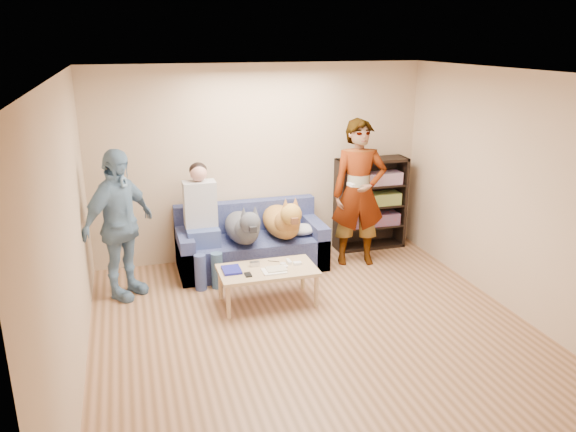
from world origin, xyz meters
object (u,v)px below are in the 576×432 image
object	(u,v)px
person_standing_left	(119,225)
dog_gray	(243,227)
camera_silver	(255,264)
coffee_table	(268,272)
sofa	(251,246)
person_seated	(202,218)
notebook_blue	(232,270)
person_standing_right	(359,193)
dog_tan	(283,221)
bookshelf	(370,201)

from	to	relation	value
person_standing_left	dog_gray	bearing A→B (deg)	-36.66
camera_silver	coffee_table	distance (m)	0.18
person_standing_left	coffee_table	bearing A→B (deg)	-67.52
person_standing_left	dog_gray	world-z (taller)	person_standing_left
sofa	person_seated	distance (m)	0.82
person_standing_left	notebook_blue	world-z (taller)	person_standing_left
dog_gray	person_standing_left	bearing A→B (deg)	-171.94
camera_silver	person_standing_right	bearing A→B (deg)	24.57
camera_silver	person_seated	distance (m)	1.03
person_seated	coffee_table	size ratio (longest dim) A/B	1.34
person_standing_right	coffee_table	distance (m)	1.78
notebook_blue	dog_gray	distance (m)	0.90
dog_gray	dog_tan	bearing A→B (deg)	6.88
person_seated	coffee_table	xyz separation A→B (m)	(0.59, -0.98, -0.40)
person_standing_right	person_seated	distance (m)	2.05
dog_tan	coffee_table	world-z (taller)	dog_tan
bookshelf	person_standing_left	bearing A→B (deg)	-168.67
dog_gray	coffee_table	distance (m)	0.91
sofa	bookshelf	world-z (taller)	bookshelf
notebook_blue	bookshelf	size ratio (longest dim) A/B	0.20
notebook_blue	dog_tan	xyz separation A→B (m)	(0.85, 0.88, 0.22)
coffee_table	notebook_blue	bearing A→B (deg)	172.87
notebook_blue	coffee_table	size ratio (longest dim) A/B	0.24
dog_gray	bookshelf	distance (m)	2.00
person_seated	dog_gray	world-z (taller)	person_seated
person_standing_right	dog_gray	distance (m)	1.57
dog_gray	camera_silver	bearing A→B (deg)	-92.63
person_standing_right	dog_tan	distance (m)	1.06
bookshelf	dog_tan	bearing A→B (deg)	-163.70
person_standing_left	sofa	world-z (taller)	person_standing_left
camera_silver	dog_tan	size ratio (longest dim) A/B	0.09
dog_tan	bookshelf	size ratio (longest dim) A/B	0.91
person_standing_left	dog_tan	xyz separation A→B (m)	(2.01, 0.27, -0.22)
person_standing_right	notebook_blue	bearing A→B (deg)	-145.02
person_standing_left	camera_silver	xyz separation A→B (m)	(1.45, -0.54, -0.43)
person_standing_right	notebook_blue	distance (m)	2.08
sofa	person_standing_right	bearing A→B (deg)	-10.98
person_standing_right	notebook_blue	xyz separation A→B (m)	(-1.85, -0.79, -0.53)
sofa	coffee_table	xyz separation A→B (m)	(-0.05, -1.11, 0.09)
person_standing_left	camera_silver	bearing A→B (deg)	-65.14
sofa	bookshelf	bearing A→B (deg)	7.40
dog_gray	bookshelf	bearing A→B (deg)	13.78
person_standing_left	person_seated	world-z (taller)	person_standing_left
dog_gray	bookshelf	size ratio (longest dim) A/B	0.96
camera_silver	sofa	xyz separation A→B (m)	(0.17, 0.99, -0.16)
person_standing_left	dog_tan	distance (m)	2.04
camera_silver	coffee_table	world-z (taller)	camera_silver
notebook_blue	person_standing_left	bearing A→B (deg)	152.44
notebook_blue	coffee_table	distance (m)	0.41
person_seated	bookshelf	size ratio (longest dim) A/B	1.13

